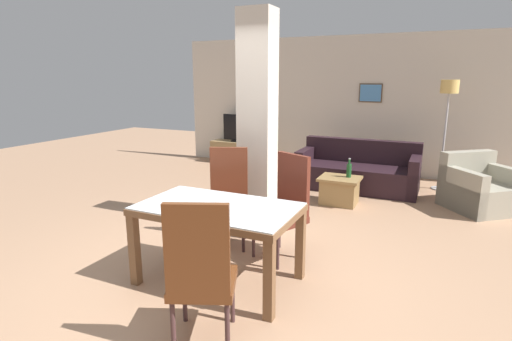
{
  "coord_description": "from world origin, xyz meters",
  "views": [
    {
      "loc": [
        1.79,
        -3.01,
        1.9
      ],
      "look_at": [
        0.0,
        0.84,
        0.91
      ],
      "focal_mm": 28.0,
      "sensor_mm": 36.0,
      "label": 1
    }
  ],
  "objects_px": {
    "sofa": "(357,172)",
    "armchair": "(480,190)",
    "tv_screen": "(239,129)",
    "dining_table": "(218,223)",
    "tv_stand": "(239,152)",
    "dining_chair_far_left": "(228,194)",
    "bottle": "(349,170)",
    "floor_lamp": "(448,99)",
    "coffee_table": "(339,190)",
    "dining_chair_near_right": "(201,271)",
    "dining_chair_far_right": "(285,204)"
  },
  "relations": [
    {
      "from": "sofa",
      "to": "armchair",
      "type": "distance_m",
      "value": 1.89
    },
    {
      "from": "sofa",
      "to": "tv_screen",
      "type": "bearing_deg",
      "value": -19.38
    },
    {
      "from": "dining_table",
      "to": "sofa",
      "type": "xyz_separation_m",
      "value": [
        0.55,
        3.84,
        -0.3
      ]
    },
    {
      "from": "armchair",
      "to": "sofa",
      "type": "bearing_deg",
      "value": -50.58
    },
    {
      "from": "dining_table",
      "to": "tv_stand",
      "type": "bearing_deg",
      "value": 115.14
    },
    {
      "from": "dining_chair_far_left",
      "to": "armchair",
      "type": "xyz_separation_m",
      "value": [
        2.76,
        2.6,
        -0.3
      ]
    },
    {
      "from": "dining_table",
      "to": "bottle",
      "type": "xyz_separation_m",
      "value": [
        0.59,
        2.92,
        -0.06
      ]
    },
    {
      "from": "dining_table",
      "to": "armchair",
      "type": "xyz_separation_m",
      "value": [
        2.4,
        3.46,
        -0.3
      ]
    },
    {
      "from": "floor_lamp",
      "to": "bottle",
      "type": "bearing_deg",
      "value": -130.68
    },
    {
      "from": "dining_table",
      "to": "coffee_table",
      "type": "distance_m",
      "value": 2.91
    },
    {
      "from": "dining_chair_near_right",
      "to": "tv_stand",
      "type": "height_order",
      "value": "dining_chair_near_right"
    },
    {
      "from": "tv_screen",
      "to": "floor_lamp",
      "type": "relative_size",
      "value": 0.44
    },
    {
      "from": "tv_screen",
      "to": "dining_chair_near_right",
      "type": "bearing_deg",
      "value": 121.11
    },
    {
      "from": "sofa",
      "to": "bottle",
      "type": "distance_m",
      "value": 0.96
    },
    {
      "from": "dining_chair_far_right",
      "to": "coffee_table",
      "type": "height_order",
      "value": "dining_chair_far_right"
    },
    {
      "from": "coffee_table",
      "to": "dining_chair_near_right",
      "type": "bearing_deg",
      "value": -91.69
    },
    {
      "from": "dining_chair_far_right",
      "to": "sofa",
      "type": "height_order",
      "value": "dining_chair_far_right"
    },
    {
      "from": "dining_chair_far_left",
      "to": "armchair",
      "type": "relative_size",
      "value": 0.92
    },
    {
      "from": "tv_stand",
      "to": "floor_lamp",
      "type": "xyz_separation_m",
      "value": [
        4.13,
        -0.44,
        1.31
      ]
    },
    {
      "from": "dining_chair_far_left",
      "to": "sofa",
      "type": "bearing_deg",
      "value": -130.01
    },
    {
      "from": "dining_chair_near_right",
      "to": "tv_screen",
      "type": "height_order",
      "value": "dining_chair_near_right"
    },
    {
      "from": "dining_table",
      "to": "sofa",
      "type": "bearing_deg",
      "value": 81.86
    },
    {
      "from": "dining_chair_near_right",
      "to": "bottle",
      "type": "height_order",
      "value": "dining_chair_near_right"
    },
    {
      "from": "sofa",
      "to": "armchair",
      "type": "xyz_separation_m",
      "value": [
        1.85,
        -0.38,
        -0.0
      ]
    },
    {
      "from": "tv_stand",
      "to": "sofa",
      "type": "bearing_deg",
      "value": -19.38
    },
    {
      "from": "dining_chair_far_left",
      "to": "dining_table",
      "type": "bearing_deg",
      "value": 90.0
    },
    {
      "from": "dining_table",
      "to": "tv_screen",
      "type": "bearing_deg",
      "value": 115.14
    },
    {
      "from": "dining_chair_far_left",
      "to": "dining_chair_near_right",
      "type": "relative_size",
      "value": 1.0
    },
    {
      "from": "armchair",
      "to": "bottle",
      "type": "height_order",
      "value": "armchair"
    },
    {
      "from": "tv_screen",
      "to": "coffee_table",
      "type": "bearing_deg",
      "value": 150.41
    },
    {
      "from": "tv_stand",
      "to": "tv_screen",
      "type": "distance_m",
      "value": 0.54
    },
    {
      "from": "dining_chair_far_right",
      "to": "bottle",
      "type": "bearing_deg",
      "value": -70.84
    },
    {
      "from": "dining_table",
      "to": "tv_stand",
      "type": "xyz_separation_m",
      "value": [
        -2.27,
        4.83,
        -0.34
      ]
    },
    {
      "from": "coffee_table",
      "to": "bottle",
      "type": "bearing_deg",
      "value": 31.22
    },
    {
      "from": "dining_table",
      "to": "dining_chair_near_right",
      "type": "relative_size",
      "value": 1.31
    },
    {
      "from": "dining_chair_far_right",
      "to": "dining_table",
      "type": "bearing_deg",
      "value": 90.0
    },
    {
      "from": "dining_table",
      "to": "bottle",
      "type": "relative_size",
      "value": 4.97
    },
    {
      "from": "coffee_table",
      "to": "tv_stand",
      "type": "relative_size",
      "value": 0.47
    },
    {
      "from": "armchair",
      "to": "floor_lamp",
      "type": "relative_size",
      "value": 0.65
    },
    {
      "from": "dining_table",
      "to": "coffee_table",
      "type": "height_order",
      "value": "dining_table"
    },
    {
      "from": "dining_chair_far_right",
      "to": "sofa",
      "type": "xyz_separation_m",
      "value": [
        0.18,
        3.06,
        -0.3
      ]
    },
    {
      "from": "dining_table",
      "to": "dining_chair_near_right",
      "type": "distance_m",
      "value": 0.94
    },
    {
      "from": "sofa",
      "to": "bottle",
      "type": "relative_size",
      "value": 6.87
    },
    {
      "from": "armchair",
      "to": "floor_lamp",
      "type": "bearing_deg",
      "value": -99.14
    },
    {
      "from": "armchair",
      "to": "tv_stand",
      "type": "bearing_deg",
      "value": -55.33
    },
    {
      "from": "tv_screen",
      "to": "armchair",
      "type": "bearing_deg",
      "value": 169.92
    },
    {
      "from": "bottle",
      "to": "tv_screen",
      "type": "bearing_deg",
      "value": 146.16
    },
    {
      "from": "armchair",
      "to": "bottle",
      "type": "xyz_separation_m",
      "value": [
        -1.81,
        -0.54,
        0.24
      ]
    },
    {
      "from": "dining_chair_near_right",
      "to": "dining_table",
      "type": "bearing_deg",
      "value": 90.0
    },
    {
      "from": "bottle",
      "to": "tv_screen",
      "type": "distance_m",
      "value": 3.45
    }
  ]
}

